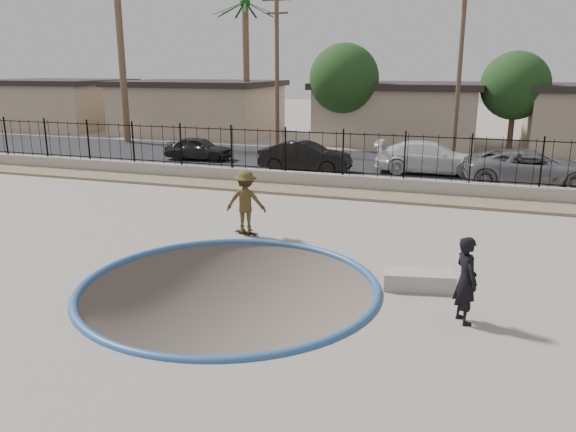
% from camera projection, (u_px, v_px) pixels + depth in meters
% --- Properties ---
extents(ground, '(120.00, 120.00, 2.20)m').
position_uv_depth(ground, '(350.00, 205.00, 25.21)').
color(ground, gray).
rests_on(ground, ground).
extents(bowl_pit, '(6.84, 6.84, 1.80)m').
position_uv_depth(bowl_pit, '(229.00, 287.00, 13.04)').
color(bowl_pit, '#4D413B').
rests_on(bowl_pit, ground).
extents(coping_ring, '(7.04, 7.04, 0.20)m').
position_uv_depth(coping_ring, '(229.00, 287.00, 13.04)').
color(coping_ring, '#2B578C').
rests_on(coping_ring, ground).
extents(rock_strip, '(42.00, 1.60, 0.11)m').
position_uv_depth(rock_strip, '(336.00, 193.00, 22.35)').
color(rock_strip, '#887A59').
rests_on(rock_strip, ground).
extents(retaining_wall, '(42.00, 0.45, 0.60)m').
position_uv_depth(retaining_wall, '(342.00, 182.00, 23.30)').
color(retaining_wall, '#A1988E').
rests_on(retaining_wall, ground).
extents(fence, '(40.00, 0.04, 1.80)m').
position_uv_depth(fence, '(343.00, 153.00, 22.99)').
color(fence, black).
rests_on(fence, retaining_wall).
extents(street, '(90.00, 8.00, 0.04)m').
position_uv_depth(street, '(372.00, 163.00, 29.50)').
color(street, black).
rests_on(street, ground).
extents(house_west_far, '(10.60, 8.60, 3.90)m').
position_uv_depth(house_west_far, '(58.00, 103.00, 46.36)').
color(house_west_far, tan).
rests_on(house_west_far, ground).
extents(house_west, '(11.60, 8.60, 3.90)m').
position_uv_depth(house_west, '(199.00, 107.00, 42.33)').
color(house_west, tan).
rests_on(house_west, ground).
extents(house_center, '(10.60, 8.60, 3.90)m').
position_uv_depth(house_center, '(399.00, 112.00, 37.68)').
color(house_center, tan).
rests_on(house_center, ground).
extents(palm_left, '(2.30, 2.30, 11.30)m').
position_uv_depth(palm_left, '(119.00, 17.00, 35.46)').
color(palm_left, brown).
rests_on(palm_left, ground).
extents(palm_mid, '(2.30, 2.30, 9.30)m').
position_uv_depth(palm_mid, '(246.00, 39.00, 37.28)').
color(palm_mid, brown).
rests_on(palm_mid, ground).
extents(utility_pole_left, '(1.70, 0.24, 9.00)m').
position_uv_depth(utility_pole_left, '(277.00, 71.00, 31.98)').
color(utility_pole_left, '#473323').
rests_on(utility_pole_left, ground).
extents(utility_pole_mid, '(1.70, 0.24, 9.50)m').
position_uv_depth(utility_pole_mid, '(460.00, 66.00, 28.81)').
color(utility_pole_mid, '#473323').
rests_on(utility_pole_mid, ground).
extents(street_tree_left, '(4.32, 4.32, 6.36)m').
position_uv_depth(street_tree_left, '(344.00, 79.00, 34.84)').
color(street_tree_left, '#473323').
rests_on(street_tree_left, ground).
extents(street_tree_mid, '(3.96, 3.96, 5.83)m').
position_uv_depth(street_tree_mid, '(515.00, 86.00, 32.74)').
color(street_tree_mid, '#473323').
rests_on(street_tree_mid, ground).
extents(skater, '(1.31, 0.89, 1.88)m').
position_uv_depth(skater, '(246.00, 204.00, 16.84)').
color(skater, brown).
rests_on(skater, ground).
extents(skateboard, '(0.79, 0.36, 0.07)m').
position_uv_depth(skateboard, '(246.00, 233.00, 17.07)').
color(skateboard, black).
rests_on(skateboard, ground).
extents(videographer, '(0.69, 0.77, 1.78)m').
position_uv_depth(videographer, '(466.00, 280.00, 11.03)').
color(videographer, black).
rests_on(videographer, ground).
extents(concrete_ledge, '(1.71, 1.00, 0.40)m').
position_uv_depth(concrete_ledge, '(419.00, 280.00, 12.91)').
color(concrete_ledge, '#A19A8F').
rests_on(concrete_ledge, ground).
extents(car_a, '(3.73, 1.73, 1.24)m').
position_uv_depth(car_a, '(198.00, 148.00, 30.33)').
color(car_a, black).
rests_on(car_a, street).
extents(car_b, '(4.42, 1.66, 1.44)m').
position_uv_depth(car_b, '(305.00, 157.00, 26.91)').
color(car_b, black).
rests_on(car_b, street).
extents(car_c, '(5.24, 2.40, 1.49)m').
position_uv_depth(car_c, '(430.00, 157.00, 26.51)').
color(car_c, white).
rests_on(car_c, street).
extents(car_d, '(5.67, 3.04, 1.51)m').
position_uv_depth(car_d, '(531.00, 168.00, 23.71)').
color(car_d, gray).
rests_on(car_d, street).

